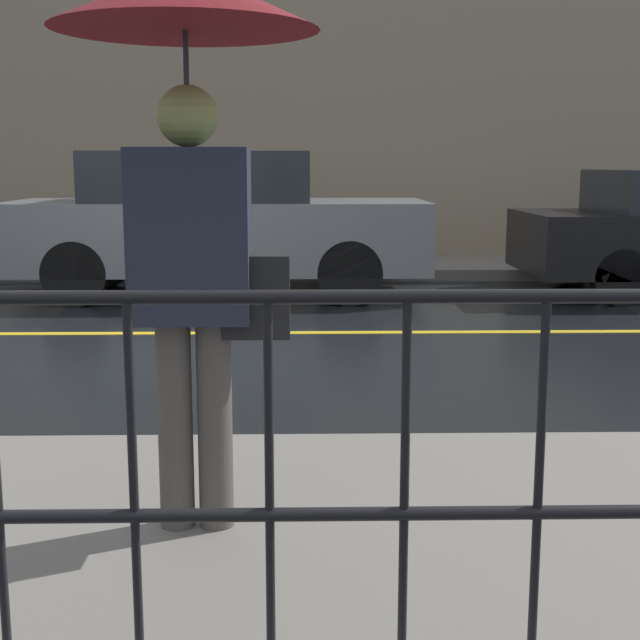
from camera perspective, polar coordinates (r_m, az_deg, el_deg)
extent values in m
plane|color=black|center=(8.07, -11.57, -0.85)|extent=(80.00, 80.00, 0.00)
cube|color=slate|center=(12.35, -7.97, 3.30)|extent=(28.00, 1.81, 0.15)
cube|color=gold|center=(8.06, -11.57, -0.83)|extent=(25.20, 0.12, 0.01)
cube|color=gray|center=(13.35, -7.69, 14.23)|extent=(28.00, 0.30, 5.00)
cylinder|color=black|center=(2.34, -11.82, -11.01)|extent=(0.02, 0.02, 1.02)
cylinder|color=black|center=(2.30, -3.24, -11.16)|extent=(0.02, 0.02, 1.02)
cylinder|color=black|center=(2.32, 5.42, -11.07)|extent=(0.02, 0.02, 1.02)
cylinder|color=black|center=(2.38, 13.79, -10.74)|extent=(0.02, 0.02, 1.02)
cylinder|color=#4C4742|center=(3.35, -9.24, -6.66)|extent=(0.13, 0.13, 0.78)
cylinder|color=#4C4742|center=(3.33, -6.74, -6.68)|extent=(0.13, 0.13, 0.78)
cube|color=#232838|center=(3.21, -8.29, 5.36)|extent=(0.42, 0.25, 0.62)
sphere|color=#8C9550|center=(3.20, -8.48, 12.79)|extent=(0.21, 0.21, 0.21)
cylinder|color=#262628|center=(3.20, -8.45, 11.64)|extent=(0.02, 0.02, 0.70)
cube|color=black|center=(3.21, -4.08, 1.52)|extent=(0.24, 0.12, 0.30)
cube|color=slate|center=(10.21, -6.49, 5.40)|extent=(4.68, 1.75, 0.78)
cube|color=#1E2328|center=(10.20, -7.63, 9.10)|extent=(2.43, 1.61, 0.55)
cylinder|color=black|center=(10.98, 1.48, 4.01)|extent=(0.69, 0.22, 0.69)
cylinder|color=black|center=(9.45, 1.92, 3.04)|extent=(0.69, 0.22, 0.69)
cylinder|color=black|center=(11.22, -13.51, 3.86)|extent=(0.69, 0.22, 0.69)
cylinder|color=black|center=(9.74, -15.40, 2.89)|extent=(0.69, 0.22, 0.69)
cylinder|color=black|center=(11.53, 15.92, 3.70)|extent=(0.61, 0.22, 0.61)
cylinder|color=black|center=(9.98, 18.66, 2.64)|extent=(0.61, 0.22, 0.61)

